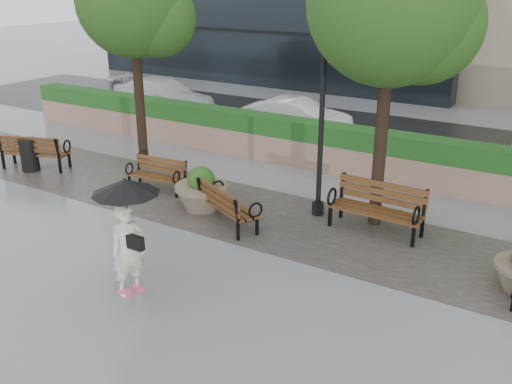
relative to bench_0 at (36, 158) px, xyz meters
The scene contains 16 objects.
ground 7.74m from the bench_0, 19.23° to the right, with size 100.00×100.00×0.00m, color gray.
cobble_strip 7.33m from the bench_0, ahead, with size 28.00×3.20×0.01m, color #383330.
hedge_wall 8.56m from the bench_0, 31.35° to the left, with size 24.00×0.80×1.35m.
asphalt_street 11.18m from the bench_0, 49.16° to the left, with size 40.00×7.00×0.00m, color black.
bench_0 is the anchor object (origin of this frame).
bench_1 4.25m from the bench_0, ahead, with size 1.62×0.76×0.84m.
bench_2 7.06m from the bench_0, ahead, with size 1.86×1.36×0.94m.
bench_3 10.09m from the bench_0, ahead, with size 2.07×0.88×1.09m.
planter_left 6.00m from the bench_0, ahead, with size 1.29×1.29×1.08m.
trash_bin 0.26m from the bench_0, 86.62° to the right, with size 0.54×0.54×0.90m, color black.
lamppost 8.75m from the bench_0, ahead, with size 0.28×0.28×4.13m.
tree_0 5.33m from the bench_0, 40.64° to the left, with size 3.22×3.08×6.20m.
tree_1 11.05m from the bench_0, ahead, with size 3.53×3.45×6.58m.
car_left 7.63m from the bench_0, 101.00° to the left, with size 1.94×4.78×1.39m, color silver.
car_right 8.78m from the bench_0, 57.45° to the left, with size 1.34×3.85×1.27m, color silver.
pedestrian 8.20m from the bench_0, 27.01° to the right, with size 1.17×1.17×2.14m.
Camera 1 is at (6.54, -7.59, 5.37)m, focal length 40.00 mm.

